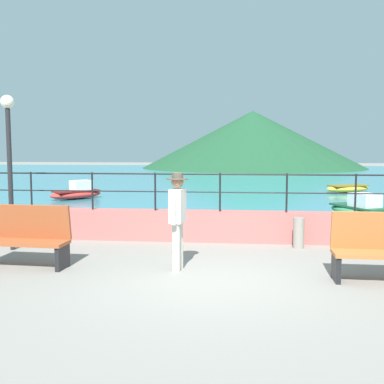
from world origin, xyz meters
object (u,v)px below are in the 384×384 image
bench_main (24,236)px  lamp_post (9,147)px  boat_0 (77,192)px  person_walking (178,216)px  bollard (299,233)px  boat_1 (360,209)px  boat_2 (348,188)px

bench_main → lamp_post: lamp_post is taller
lamp_post → boat_0: lamp_post is taller
person_walking → lamp_post: (-3.75, 1.26, 1.22)m
bollard → boat_0: boat_0 is taller
person_walking → boat_0: 11.87m
bollard → boat_1: boat_1 is taller
bollard → boat_2: size_ratio=0.27×
boat_0 → boat_2: bearing=18.4°
lamp_post → bollard: bearing=7.3°
lamp_post → boat_1: (8.50, 5.03, -1.87)m
bollard → person_walking: bearing=-139.4°
boat_2 → boat_1: bearing=-100.6°
boat_0 → lamp_post: bearing=-78.2°
person_walking → boat_1: 7.91m
bollard → boat_1: 4.86m
boat_1 → boat_0: bearing=158.5°
bench_main → boat_2: bearing=57.6°
bench_main → boat_1: (7.61, 6.29, -0.23)m
lamp_post → boat_1: 10.05m
lamp_post → bollard: (6.14, 0.78, -1.86)m
boat_2 → boat_0: bearing=-161.6°
boat_0 → boat_2: 12.57m
bollard → boat_2: bollard is taller
person_walking → boat_2: bearing=66.5°
lamp_post → bench_main: bearing=-54.8°
lamp_post → boat_1: size_ratio=1.33×
boat_1 → boat_2: boat_1 is taller
person_walking → bollard: person_walking is taller
boat_0 → boat_2: size_ratio=0.94×
person_walking → boat_1: (4.75, 6.29, -0.65)m
person_walking → bollard: 3.21m
bollard → boat_2: 12.92m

